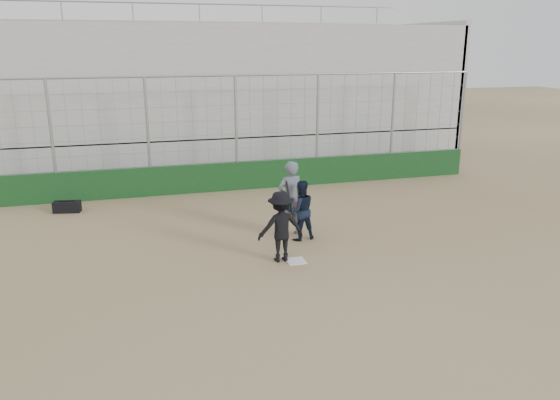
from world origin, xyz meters
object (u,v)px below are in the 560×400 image
object	(u,v)px
catcher_crouched	(301,220)
umpire	(290,202)
equipment_bag	(67,207)
batter_at_plate	(281,226)

from	to	relation	value
catcher_crouched	umpire	distance (m)	0.62
catcher_crouched	equipment_bag	size ratio (longest dim) A/B	1.30
umpire	equipment_bag	bearing A→B (deg)	-44.46
batter_at_plate	umpire	world-z (taller)	batter_at_plate
catcher_crouched	umpire	bearing A→B (deg)	107.52
batter_at_plate	catcher_crouched	xyz separation A→B (m)	(0.90, 1.22, -0.31)
batter_at_plate	umpire	xyz separation A→B (m)	(0.75, 1.69, 0.06)
batter_at_plate	umpire	distance (m)	1.85
catcher_crouched	equipment_bag	bearing A→B (deg)	144.99
catcher_crouched	umpire	size ratio (longest dim) A/B	0.60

